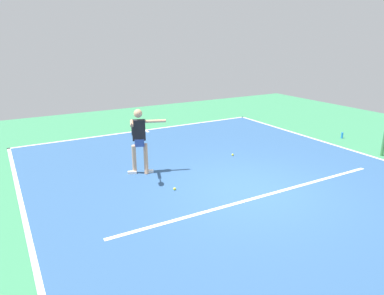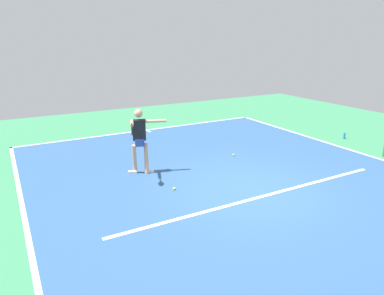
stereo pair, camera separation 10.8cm
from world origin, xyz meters
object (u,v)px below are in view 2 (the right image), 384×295
Objects in this scene: tennis_player at (140,137)px; water_bottle at (344,136)px; tennis_ball_near_player at (174,189)px; tennis_ball_by_baseline at (234,155)px.

water_bottle is (-7.68, 0.36, -0.91)m from tennis_player.
tennis_ball_near_player is 3.07m from tennis_ball_by_baseline.
tennis_ball_by_baseline is at bearing -152.93° from tennis_ball_near_player.
tennis_ball_by_baseline is (-2.74, -1.40, 0.00)m from tennis_ball_near_player.
tennis_ball_near_player is 7.46m from water_bottle.
water_bottle is (-7.38, -1.04, 0.08)m from tennis_ball_near_player.
tennis_player is at bearing -0.14° from tennis_ball_by_baseline.
tennis_ball_by_baseline is at bearing -4.40° from water_bottle.
tennis_ball_near_player and tennis_ball_by_baseline have the same top height.
tennis_ball_near_player is 1.00× the size of tennis_ball_by_baseline.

